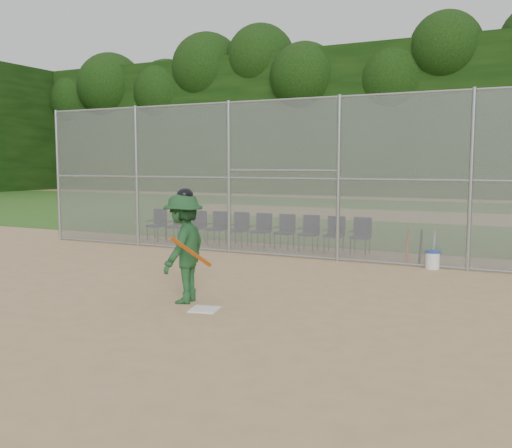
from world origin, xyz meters
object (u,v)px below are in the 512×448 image
at_px(batter_at_plate, 184,247).
at_px(chair_0, 156,225).
at_px(home_plate, 205,309).
at_px(water_cooler, 432,260).

distance_m(batter_at_plate, chair_0, 8.23).
relative_size(home_plate, water_cooler, 1.06).
height_order(batter_at_plate, water_cooler, batter_at_plate).
xyz_separation_m(home_plate, batter_at_plate, (-0.59, 0.32, 0.94)).
bearing_deg(batter_at_plate, home_plate, -28.16).
bearing_deg(chair_0, batter_at_plate, -51.07).
relative_size(home_plate, chair_0, 0.45).
bearing_deg(water_cooler, home_plate, -117.06).
xyz_separation_m(water_cooler, chair_0, (-8.51, 1.32, 0.27)).
xyz_separation_m(home_plate, water_cooler, (2.75, 5.39, 0.20)).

